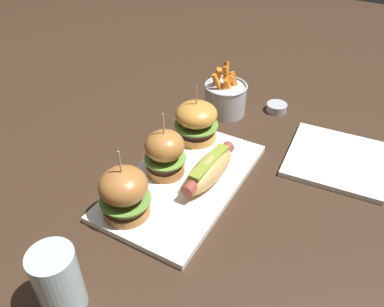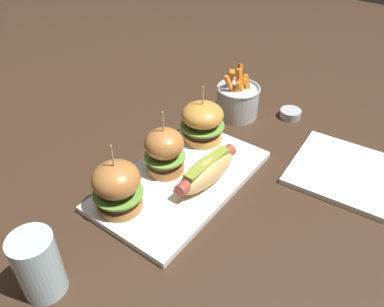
{
  "view_description": "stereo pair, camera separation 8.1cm",
  "coord_description": "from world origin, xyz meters",
  "px_view_note": "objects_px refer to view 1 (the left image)",
  "views": [
    {
      "loc": [
        -0.52,
        -0.32,
        0.55
      ],
      "look_at": [
        0.04,
        0.0,
        0.05
      ],
      "focal_mm": 36.45,
      "sensor_mm": 36.0,
      "label": 1
    },
    {
      "loc": [
        -0.48,
        -0.38,
        0.55
      ],
      "look_at": [
        0.04,
        0.0,
        0.05
      ],
      "focal_mm": 36.45,
      "sensor_mm": 36.0,
      "label": 2
    }
  ],
  "objects_px": {
    "platter_main": "(183,181)",
    "fries_bucket": "(225,97)",
    "slider_left": "(124,193)",
    "water_glass": "(58,281)",
    "slider_right": "(196,121)",
    "sauce_ramekin": "(277,107)",
    "slider_center": "(164,154)",
    "hot_dog": "(209,169)",
    "side_plate": "(337,159)"
  },
  "relations": [
    {
      "from": "platter_main",
      "to": "water_glass",
      "type": "height_order",
      "value": "water_glass"
    },
    {
      "from": "platter_main",
      "to": "slider_center",
      "type": "height_order",
      "value": "slider_center"
    },
    {
      "from": "fries_bucket",
      "to": "side_plate",
      "type": "relative_size",
      "value": 0.66
    },
    {
      "from": "platter_main",
      "to": "slider_right",
      "type": "height_order",
      "value": "slider_right"
    },
    {
      "from": "slider_left",
      "to": "sauce_ramekin",
      "type": "height_order",
      "value": "slider_left"
    },
    {
      "from": "slider_center",
      "to": "platter_main",
      "type": "bearing_deg",
      "value": -85.36
    },
    {
      "from": "slider_left",
      "to": "fries_bucket",
      "type": "height_order",
      "value": "slider_left"
    },
    {
      "from": "slider_left",
      "to": "slider_center",
      "type": "height_order",
      "value": "same"
    },
    {
      "from": "slider_left",
      "to": "water_glass",
      "type": "xyz_separation_m",
      "value": [
        -0.19,
        -0.02,
        -0.01
      ]
    },
    {
      "from": "slider_center",
      "to": "side_plate",
      "type": "bearing_deg",
      "value": -52.27
    },
    {
      "from": "slider_left",
      "to": "side_plate",
      "type": "xyz_separation_m",
      "value": [
        0.37,
        -0.31,
        -0.06
      ]
    },
    {
      "from": "slider_right",
      "to": "sauce_ramekin",
      "type": "xyz_separation_m",
      "value": [
        0.23,
        -0.12,
        -0.05
      ]
    },
    {
      "from": "slider_left",
      "to": "hot_dog",
      "type": "bearing_deg",
      "value": -29.73
    },
    {
      "from": "slider_right",
      "to": "fries_bucket",
      "type": "xyz_separation_m",
      "value": [
        0.16,
        0.0,
        -0.02
      ]
    },
    {
      "from": "slider_center",
      "to": "slider_right",
      "type": "xyz_separation_m",
      "value": [
        0.14,
        0.0,
        -0.0
      ]
    },
    {
      "from": "platter_main",
      "to": "side_plate",
      "type": "relative_size",
      "value": 1.79
    },
    {
      "from": "fries_bucket",
      "to": "sauce_ramekin",
      "type": "height_order",
      "value": "fries_bucket"
    },
    {
      "from": "platter_main",
      "to": "water_glass",
      "type": "bearing_deg",
      "value": 176.71
    },
    {
      "from": "slider_right",
      "to": "water_glass",
      "type": "distance_m",
      "value": 0.47
    },
    {
      "from": "hot_dog",
      "to": "side_plate",
      "type": "bearing_deg",
      "value": -45.81
    },
    {
      "from": "slider_left",
      "to": "slider_center",
      "type": "distance_m",
      "value": 0.13
    },
    {
      "from": "hot_dog",
      "to": "water_glass",
      "type": "bearing_deg",
      "value": 169.22
    },
    {
      "from": "slider_right",
      "to": "side_plate",
      "type": "bearing_deg",
      "value": -73.42
    },
    {
      "from": "slider_center",
      "to": "slider_right",
      "type": "relative_size",
      "value": 1.05
    },
    {
      "from": "slider_left",
      "to": "fries_bucket",
      "type": "distance_m",
      "value": 0.44
    },
    {
      "from": "hot_dog",
      "to": "water_glass",
      "type": "xyz_separation_m",
      "value": [
        -0.35,
        0.07,
        0.02
      ]
    },
    {
      "from": "platter_main",
      "to": "slider_center",
      "type": "distance_m",
      "value": 0.07
    },
    {
      "from": "side_plate",
      "to": "slider_right",
      "type": "bearing_deg",
      "value": 106.58
    },
    {
      "from": "sauce_ramekin",
      "to": "fries_bucket",
      "type": "bearing_deg",
      "value": 121.82
    },
    {
      "from": "slider_right",
      "to": "fries_bucket",
      "type": "relative_size",
      "value": 0.98
    },
    {
      "from": "platter_main",
      "to": "slider_left",
      "type": "xyz_separation_m",
      "value": [
        -0.14,
        0.04,
        0.06
      ]
    },
    {
      "from": "platter_main",
      "to": "fries_bucket",
      "type": "xyz_separation_m",
      "value": [
        0.3,
        0.05,
        0.04
      ]
    },
    {
      "from": "slider_left",
      "to": "slider_right",
      "type": "height_order",
      "value": "slider_left"
    },
    {
      "from": "hot_dog",
      "to": "fries_bucket",
      "type": "bearing_deg",
      "value": 19.15
    },
    {
      "from": "side_plate",
      "to": "water_glass",
      "type": "xyz_separation_m",
      "value": [
        -0.56,
        0.28,
        0.05
      ]
    },
    {
      "from": "sauce_ramekin",
      "to": "platter_main",
      "type": "bearing_deg",
      "value": 169.16
    },
    {
      "from": "slider_right",
      "to": "sauce_ramekin",
      "type": "bearing_deg",
      "value": -26.98
    },
    {
      "from": "sauce_ramekin",
      "to": "side_plate",
      "type": "bearing_deg",
      "value": -126.09
    },
    {
      "from": "sauce_ramekin",
      "to": "hot_dog",
      "type": "bearing_deg",
      "value": 176.16
    },
    {
      "from": "hot_dog",
      "to": "slider_right",
      "type": "relative_size",
      "value": 1.25
    },
    {
      "from": "fries_bucket",
      "to": "slider_left",
      "type": "bearing_deg",
      "value": -179.38
    },
    {
      "from": "fries_bucket",
      "to": "side_plate",
      "type": "height_order",
      "value": "fries_bucket"
    },
    {
      "from": "platter_main",
      "to": "slider_right",
      "type": "relative_size",
      "value": 2.74
    },
    {
      "from": "sauce_ramekin",
      "to": "water_glass",
      "type": "height_order",
      "value": "water_glass"
    },
    {
      "from": "platter_main",
      "to": "side_plate",
      "type": "distance_m",
      "value": 0.35
    },
    {
      "from": "side_plate",
      "to": "slider_center",
      "type": "bearing_deg",
      "value": 127.73
    },
    {
      "from": "fries_bucket",
      "to": "water_glass",
      "type": "distance_m",
      "value": 0.63
    },
    {
      "from": "slider_center",
      "to": "fries_bucket",
      "type": "relative_size",
      "value": 1.04
    },
    {
      "from": "water_glass",
      "to": "sauce_ramekin",
      "type": "bearing_deg",
      "value": -7.35
    },
    {
      "from": "slider_left",
      "to": "sauce_ramekin",
      "type": "bearing_deg",
      "value": -12.68
    }
  ]
}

